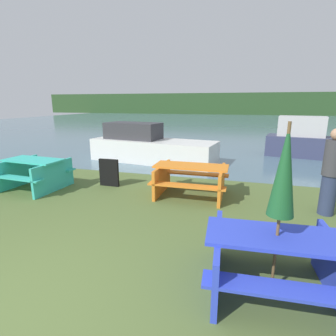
{
  "coord_description": "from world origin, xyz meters",
  "views": [
    {
      "loc": [
        2.37,
        -1.58,
        2.23
      ],
      "look_at": [
        0.85,
        3.72,
        0.85
      ],
      "focal_mm": 28.0,
      "sensor_mm": 36.0,
      "label": 1
    }
  ],
  "objects_px": {
    "picnic_table_orange": "(191,177)",
    "boat_second": "(315,143)",
    "umbrella_darkgreen": "(284,171)",
    "person": "(331,173)",
    "picnic_table_teal": "(35,171)",
    "boat": "(149,147)",
    "picnic_table_blue": "(275,257)",
    "signboard": "(109,173)"
  },
  "relations": [
    {
      "from": "boat_second",
      "to": "person",
      "type": "distance_m",
      "value": 6.41
    },
    {
      "from": "picnic_table_teal",
      "to": "person",
      "type": "xyz_separation_m",
      "value": [
        6.96,
        0.26,
        0.42
      ]
    },
    {
      "from": "picnic_table_teal",
      "to": "boat",
      "type": "bearing_deg",
      "value": 66.41
    },
    {
      "from": "boat_second",
      "to": "umbrella_darkgreen",
      "type": "bearing_deg",
      "value": -94.33
    },
    {
      "from": "picnic_table_blue",
      "to": "person",
      "type": "xyz_separation_m",
      "value": [
        1.27,
        2.69,
        0.44
      ]
    },
    {
      "from": "picnic_table_blue",
      "to": "umbrella_darkgreen",
      "type": "xyz_separation_m",
      "value": [
        0.0,
        0.0,
        1.06
      ]
    },
    {
      "from": "boat_second",
      "to": "person",
      "type": "bearing_deg",
      "value": -89.59
    },
    {
      "from": "picnic_table_teal",
      "to": "boat",
      "type": "distance_m",
      "value": 4.39
    },
    {
      "from": "person",
      "to": "picnic_table_teal",
      "type": "bearing_deg",
      "value": -177.88
    },
    {
      "from": "boat_second",
      "to": "person",
      "type": "height_order",
      "value": "person"
    },
    {
      "from": "picnic_table_blue",
      "to": "signboard",
      "type": "relative_size",
      "value": 2.28
    },
    {
      "from": "picnic_table_blue",
      "to": "picnic_table_orange",
      "type": "xyz_separation_m",
      "value": [
        -1.62,
        3.05,
        0.02
      ]
    },
    {
      "from": "picnic_table_teal",
      "to": "boat",
      "type": "xyz_separation_m",
      "value": [
        1.76,
        4.02,
        0.09
      ]
    },
    {
      "from": "picnic_table_orange",
      "to": "signboard",
      "type": "distance_m",
      "value": 2.29
    },
    {
      "from": "picnic_table_blue",
      "to": "signboard",
      "type": "xyz_separation_m",
      "value": [
        -3.91,
        3.16,
        -0.06
      ]
    },
    {
      "from": "picnic_table_teal",
      "to": "boat",
      "type": "relative_size",
      "value": 0.32
    },
    {
      "from": "picnic_table_teal",
      "to": "boat_second",
      "type": "xyz_separation_m",
      "value": [
        8.11,
        6.56,
        0.15
      ]
    },
    {
      "from": "umbrella_darkgreen",
      "to": "boat_second",
      "type": "xyz_separation_m",
      "value": [
        2.42,
        9.0,
        -0.88
      ]
    },
    {
      "from": "boat",
      "to": "signboard",
      "type": "relative_size",
      "value": 6.68
    },
    {
      "from": "picnic_table_teal",
      "to": "picnic_table_orange",
      "type": "relative_size",
      "value": 0.91
    },
    {
      "from": "picnic_table_blue",
      "to": "picnic_table_teal",
      "type": "bearing_deg",
      "value": 156.84
    },
    {
      "from": "umbrella_darkgreen",
      "to": "signboard",
      "type": "relative_size",
      "value": 2.72
    },
    {
      "from": "picnic_table_orange",
      "to": "boat_second",
      "type": "bearing_deg",
      "value": 55.79
    },
    {
      "from": "picnic_table_teal",
      "to": "picnic_table_blue",
      "type": "bearing_deg",
      "value": -23.16
    },
    {
      "from": "boat",
      "to": "picnic_table_orange",
      "type": "bearing_deg",
      "value": -47.54
    },
    {
      "from": "umbrella_darkgreen",
      "to": "boat",
      "type": "distance_m",
      "value": 7.62
    },
    {
      "from": "boat",
      "to": "umbrella_darkgreen",
      "type": "bearing_deg",
      "value": -50.37
    },
    {
      "from": "picnic_table_blue",
      "to": "signboard",
      "type": "bearing_deg",
      "value": 141.0
    },
    {
      "from": "picnic_table_orange",
      "to": "boat",
      "type": "bearing_deg",
      "value": 124.15
    },
    {
      "from": "picnic_table_orange",
      "to": "boat_second",
      "type": "relative_size",
      "value": 0.42
    },
    {
      "from": "umbrella_darkgreen",
      "to": "picnic_table_teal",
      "type": "bearing_deg",
      "value": 156.84
    },
    {
      "from": "boat",
      "to": "person",
      "type": "height_order",
      "value": "person"
    },
    {
      "from": "umbrella_darkgreen",
      "to": "boat_second",
      "type": "height_order",
      "value": "umbrella_darkgreen"
    },
    {
      "from": "boat_second",
      "to": "person",
      "type": "relative_size",
      "value": 2.4
    },
    {
      "from": "picnic_table_teal",
      "to": "umbrella_darkgreen",
      "type": "relative_size",
      "value": 0.79
    },
    {
      "from": "umbrella_darkgreen",
      "to": "signboard",
      "type": "distance_m",
      "value": 5.15
    },
    {
      "from": "picnic_table_teal",
      "to": "picnic_table_orange",
      "type": "distance_m",
      "value": 4.11
    },
    {
      "from": "picnic_table_blue",
      "to": "picnic_table_orange",
      "type": "distance_m",
      "value": 3.46
    },
    {
      "from": "umbrella_darkgreen",
      "to": "boat_second",
      "type": "relative_size",
      "value": 0.48
    },
    {
      "from": "picnic_table_teal",
      "to": "person",
      "type": "bearing_deg",
      "value": 2.12
    },
    {
      "from": "boat",
      "to": "picnic_table_blue",
      "type": "bearing_deg",
      "value": -50.37
    },
    {
      "from": "boat_second",
      "to": "person",
      "type": "xyz_separation_m",
      "value": [
        -1.15,
        -6.31,
        0.26
      ]
    }
  ]
}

